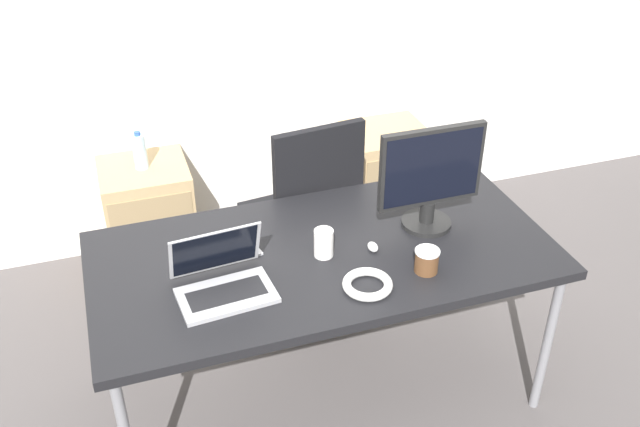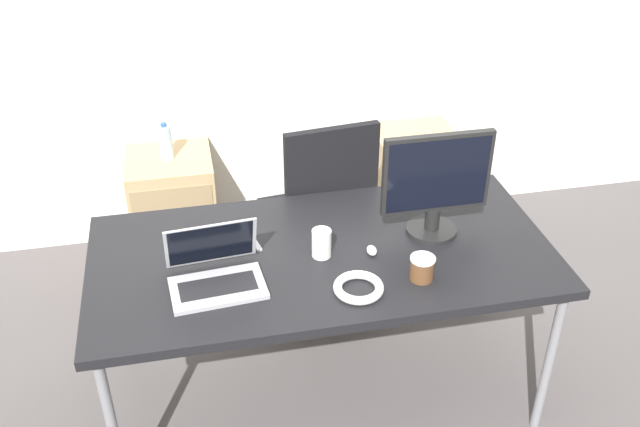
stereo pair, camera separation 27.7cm
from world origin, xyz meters
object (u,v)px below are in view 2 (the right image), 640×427
Objects in this scene: coffee_cup_brown at (422,268)px; office_chair at (319,231)px; mouse at (372,250)px; cable_coil at (359,287)px; cabinet_right at (412,183)px; laptop_center at (216,273)px; cabinet_left at (174,208)px; water_bottle at (166,142)px; coffee_cup_white at (322,243)px; monitor at (436,184)px.

office_chair is at bearing 101.93° from coffee_cup_brown.
mouse is 0.24m from cable_coil.
laptop_center is (-1.22, -1.31, 0.50)m from cabinet_right.
cable_coil is (-0.25, -0.03, -0.03)m from coffee_cup_brown.
water_bottle is (0.00, 0.00, 0.41)m from cabinet_left.
cabinet_right is 6.55× the size of coffee_cup_brown.
coffee_cup_white reaches higher than water_bottle.
office_chair is 2.37× the size of monitor.
office_chair reaches higher than coffee_cup_white.
water_bottle is at bearing 132.44° from monitor.
monitor is 0.54m from cable_coil.
cable_coil is at bearing -65.58° from cabinet_left.
monitor is 7.44× the size of mouse.
cable_coil is at bearing -65.61° from water_bottle.
cabinet_left is 10.43× the size of mouse.
laptop_center is 0.62m from mouse.
office_chair is 11.06× the size of coffee_cup_brown.
cabinet_right is 1.86m from laptop_center.
cable_coil is (0.67, -1.47, 0.07)m from water_bottle.
coffee_cup_white reaches higher than cable_coil.
laptop_center reaches higher than water_bottle.
coffee_cup_white is at bearing -100.77° from office_chair.
cabinet_left is 3.03× the size of water_bottle.
cabinet_left is at bearing 96.99° from laptop_center.
monitor reaches higher than cabinet_left.
coffee_cup_white is at bearing -171.73° from monitor.
water_bottle is 1.36m from coffee_cup_white.
cable_coil is (0.09, -0.25, -0.04)m from coffee_cup_white.
cabinet_left is at bearing 180.00° from cabinet_right.
coffee_cup_white is at bearing 171.20° from mouse.
water_bottle is at bearing 90.00° from cabinet_left.
mouse is (-0.61, -1.25, 0.47)m from cabinet_right.
office_chair is 1.07m from laptop_center.
water_bottle is (-0.72, 0.50, 0.33)m from office_chair.
cabinet_left and cabinet_right have the same top height.
coffee_cup_brown is (0.75, -0.13, 0.00)m from laptop_center.
cabinet_left is at bearing 115.38° from coffee_cup_white.
laptop_center reaches higher than cable_coil.
water_bottle is 0.46× the size of monitor.
water_bottle is 1.61m from cable_coil.
coffee_cup_brown reaches higher than cabinet_right.
cabinet_left is at bearing 145.07° from office_chair.
cabinet_right is 5.39× the size of coffee_cup_white.
monitor is 0.51m from coffee_cup_white.
laptop_center reaches higher than coffee_cup_brown.
cable_coil is at bearing -116.04° from cabinet_right.
office_chair reaches higher than cable_coil.
office_chair is 1.04m from cable_coil.
coffee_cup_white is at bearing -64.66° from water_bottle.
mouse is 0.52× the size of coffee_cup_white.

